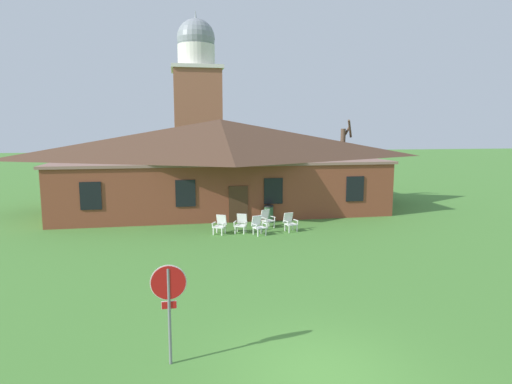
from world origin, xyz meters
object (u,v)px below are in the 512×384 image
stop_sign (169,295)px  lawn_chair_right_end (290,222)px  trash_bin (269,214)px  lawn_chair_left_end (258,225)px  lawn_chair_middle (267,218)px  lawn_chair_by_porch (220,224)px  lawn_chair_near_door (241,223)px

stop_sign → lawn_chair_right_end: size_ratio=2.42×
lawn_chair_right_end → trash_bin: bearing=104.4°
lawn_chair_left_end → lawn_chair_right_end: bearing=14.6°
lawn_chair_middle → stop_sign: bearing=-111.0°
lawn_chair_left_end → trash_bin: 3.06m
lawn_chair_right_end → trash_bin: trash_bin is taller
lawn_chair_right_end → lawn_chair_by_porch: bearing=178.5°
lawn_chair_left_end → lawn_chair_near_door: bearing=141.4°
lawn_chair_left_end → lawn_chair_right_end: same height
trash_bin → lawn_chair_by_porch: bearing=-143.1°
lawn_chair_left_end → trash_bin: (1.15, 2.83, -0.00)m
lawn_chair_by_porch → lawn_chair_left_end: same height
lawn_chair_left_end → stop_sign: bearing=-110.2°
lawn_chair_near_door → trash_bin: trash_bin is taller
trash_bin → lawn_chair_left_end: bearing=-112.2°
lawn_chair_middle → trash_bin: 1.36m
lawn_chair_left_end → lawn_chair_middle: (0.77, 1.52, 0.00)m
stop_sign → lawn_chair_by_porch: (2.39, 12.13, -1.13)m
lawn_chair_by_porch → trash_bin: bearing=36.9°
lawn_chair_left_end → trash_bin: size_ratio=0.98×
lawn_chair_near_door → lawn_chair_middle: size_ratio=1.00×
lawn_chair_by_porch → lawn_chair_left_end: 1.95m
lawn_chair_near_door → lawn_chair_left_end: 1.00m
lawn_chair_middle → trash_bin: bearing=73.7°
stop_sign → lawn_chair_near_door: stop_sign is taller
stop_sign → lawn_chair_left_end: bearing=69.8°
lawn_chair_right_end → lawn_chair_left_end: bearing=-165.4°
stop_sign → lawn_chair_by_porch: size_ratio=2.42×
lawn_chair_by_porch → lawn_chair_middle: size_ratio=1.00×
lawn_chair_near_door → lawn_chair_middle: bearing=30.0°
lawn_chair_middle → lawn_chair_right_end: (0.99, -1.06, 0.00)m
lawn_chair_by_porch → lawn_chair_near_door: same height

